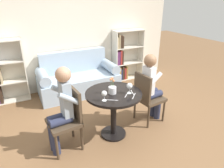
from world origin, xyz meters
name	(u,v)px	position (x,y,z in m)	size (l,w,h in m)	color
ground_plane	(113,134)	(0.00, 0.00, 0.00)	(16.00, 16.00, 0.00)	brown
back_wall	(69,30)	(0.00, 2.17, 1.35)	(5.20, 0.05, 2.70)	silver
round_table	(114,103)	(0.00, 0.00, 0.57)	(0.84, 0.84, 0.74)	black
couch	(78,79)	(0.00, 1.75, 0.31)	(1.74, 0.80, 0.92)	#9EB2C6
bookshelf_right	(124,57)	(1.34, 2.01, 0.58)	(0.80, 0.28, 1.28)	silver
chair_left	(68,117)	(-0.68, 0.05, 0.49)	(0.45, 0.45, 0.90)	#473828
chair_right	(147,96)	(0.68, 0.08, 0.49)	(0.46, 0.46, 0.90)	#473828
person_left	(61,109)	(-0.77, 0.04, 0.66)	(0.44, 0.36, 1.23)	#282D47
person_right	(151,86)	(0.77, 0.10, 0.65)	(0.44, 0.37, 1.21)	#282D47
wine_glass_left	(104,94)	(-0.22, -0.16, 0.84)	(0.08, 0.08, 0.15)	white
wine_glass_right	(130,86)	(0.20, -0.12, 0.86)	(0.08, 0.08, 0.16)	white
flower_vase	(112,89)	(-0.02, -0.01, 0.81)	(0.11, 0.11, 0.26)	silver
knife_left_setting	(111,100)	(-0.13, -0.19, 0.74)	(0.16, 0.11, 0.00)	silver
fork_left_setting	(127,94)	(0.14, -0.14, 0.74)	(0.14, 0.14, 0.00)	silver
knife_right_setting	(132,93)	(0.25, -0.13, 0.74)	(0.07, 0.18, 0.00)	silver
fork_right_setting	(134,96)	(0.21, -0.22, 0.74)	(0.14, 0.14, 0.00)	silver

